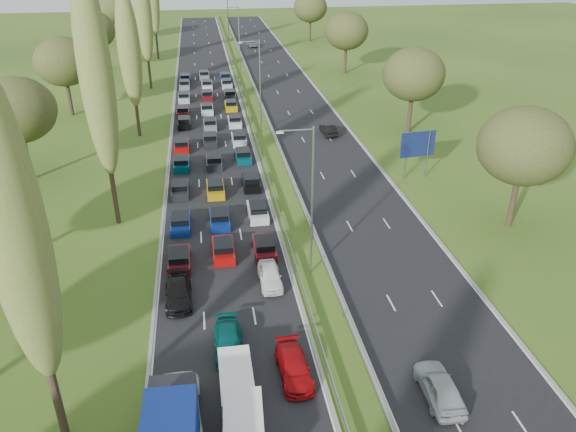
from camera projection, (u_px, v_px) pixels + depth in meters
ground at (260, 127)px, 77.07m from camera, size 260.00×260.00×0.00m
near_carriageway at (210, 124)px, 78.34m from camera, size 10.50×215.00×0.04m
far_carriageway at (305, 120)px, 80.19m from camera, size 10.50×215.00×0.04m
central_reservation at (258, 118)px, 79.01m from camera, size 2.36×215.00×0.32m
lamp_columns at (260, 88)px, 72.57m from camera, size 0.18×140.18×12.00m
poplar_row at (118, 56)px, 58.82m from camera, size 2.80×127.80×22.44m
woodland_left at (7, 120)px, 54.65m from camera, size 8.00×166.00×11.10m
woodland_right at (439, 91)px, 64.52m from camera, size 8.00×153.00×11.10m
traffic_queue_fill at (210, 132)px, 73.82m from camera, size 9.11×68.43×0.80m
near_car_2 at (177, 412)px, 30.54m from camera, size 2.84×5.82×1.59m
near_car_3 at (178, 293)px, 40.76m from camera, size 2.05×4.73×1.36m
near_car_7 at (229, 341)px, 35.99m from camera, size 1.87×4.54×1.32m
near_car_11 at (294, 367)px, 33.85m from camera, size 2.04×4.61×1.31m
near_car_12 at (270, 276)px, 42.72m from camera, size 1.71×4.13×1.40m
far_car_0 at (440, 387)px, 32.22m from camera, size 2.00×4.71×1.59m
far_car_1 at (328, 129)px, 73.99m from camera, size 1.70×4.30×1.39m
far_car_2 at (253, 44)px, 129.88m from camera, size 2.46×4.93×1.34m
white_van_rear at (236, 383)px, 32.22m from camera, size 1.88×4.80×1.93m
direction_sign at (418, 146)px, 59.95m from camera, size 3.98×0.60×5.20m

